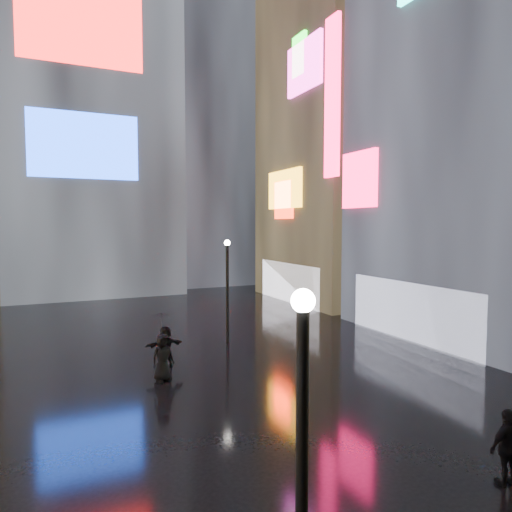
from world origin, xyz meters
TOP-DOWN VIEW (x-y plane):
  - ground at (0.00, 20.00)m, footprint 140.00×140.00m
  - building_right_mid at (15.98, 17.01)m, footprint 10.28×13.70m
  - building_right_far at (15.98, 30.00)m, footprint 10.28×12.00m
  - tower_main at (-3.00, 43.97)m, footprint 16.00×14.20m
  - tower_flank_right at (9.00, 46.00)m, footprint 12.00×12.00m
  - lamp_near at (-3.06, 4.01)m, footprint 0.30×0.30m
  - lamp_far at (2.41, 20.69)m, footprint 0.30×0.30m
  - pedestrian_3 at (3.62, 6.05)m, footprint 1.07×0.52m
  - pedestrian_4 at (-1.93, 16.33)m, footprint 1.01×0.79m
  - pedestrian_5 at (-1.44, 17.95)m, footprint 1.64×0.64m
  - umbrella_2 at (-1.93, 16.33)m, footprint 1.12×1.11m

SIDE VIEW (x-z plane):
  - ground at x=0.00m, z-range 0.00..0.00m
  - pedestrian_5 at x=-1.44m, z-range 0.00..1.74m
  - pedestrian_3 at x=3.62m, z-range 0.00..1.78m
  - pedestrian_4 at x=-1.93m, z-range 0.00..1.81m
  - umbrella_2 at x=-1.93m, z-range 1.81..2.64m
  - lamp_near at x=-3.06m, z-range 0.34..5.54m
  - lamp_far at x=2.41m, z-range 0.34..5.54m
  - building_right_far at x=15.98m, z-range -0.02..27.98m
  - building_right_mid at x=15.98m, z-range -0.01..29.99m
  - tower_flank_right at x=9.00m, z-range 0.00..34.00m
  - tower_main at x=-3.00m, z-range 0.01..42.01m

